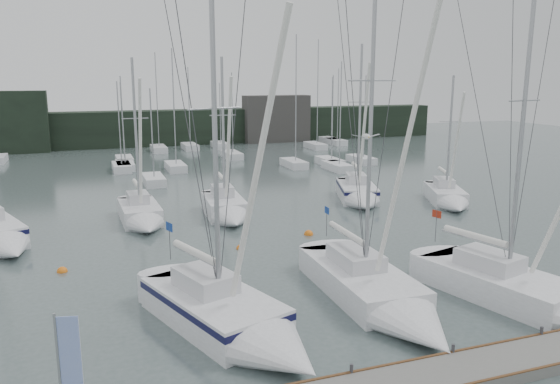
# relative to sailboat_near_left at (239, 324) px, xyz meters

# --- Properties ---
(ground) EXTENTS (160.00, 160.00, 0.00)m
(ground) POSITION_rel_sailboat_near_left_xyz_m (4.66, -0.18, -0.65)
(ground) COLOR #495957
(ground) RESTS_ON ground
(dock) EXTENTS (24.00, 2.00, 0.40)m
(dock) POSITION_rel_sailboat_near_left_xyz_m (4.66, -5.18, -0.45)
(dock) COLOR #63635F
(dock) RESTS_ON ground
(far_treeline) EXTENTS (90.00, 4.00, 5.00)m
(far_treeline) POSITION_rel_sailboat_near_left_xyz_m (4.66, 61.82, 1.85)
(far_treeline) COLOR black
(far_treeline) RESTS_ON ground
(far_building_right) EXTENTS (10.00, 3.00, 7.00)m
(far_building_right) POSITION_rel_sailboat_near_left_xyz_m (22.66, 59.82, 2.85)
(far_building_right) COLOR #3C3A37
(far_building_right) RESTS_ON ground
(mast_forest) EXTENTS (53.12, 27.78, 14.73)m
(mast_forest) POSITION_rel_sailboat_near_left_xyz_m (7.92, 45.34, -0.19)
(mast_forest) COLOR silver
(mast_forest) RESTS_ON ground
(sailboat_near_left) EXTENTS (6.14, 10.14, 14.83)m
(sailboat_near_left) POSITION_rel_sailboat_near_left_xyz_m (0.00, 0.00, 0.00)
(sailboat_near_left) COLOR silver
(sailboat_near_left) RESTS_ON ground
(sailboat_near_center) EXTENTS (3.44, 11.27, 16.60)m
(sailboat_near_center) POSITION_rel_sailboat_near_left_xyz_m (6.56, 0.24, -0.09)
(sailboat_near_center) COLOR silver
(sailboat_near_center) RESTS_ON ground
(sailboat_near_right) EXTENTS (5.52, 10.53, 15.15)m
(sailboat_near_right) POSITION_rel_sailboat_near_left_xyz_m (12.84, -2.04, -0.07)
(sailboat_near_right) COLOR silver
(sailboat_near_right) RESTS_ON ground
(sailboat_mid_b) EXTENTS (2.73, 7.39, 11.92)m
(sailboat_mid_b) POSITION_rel_sailboat_near_left_xyz_m (-1.74, 17.95, -0.08)
(sailboat_mid_b) COLOR silver
(sailboat_mid_b) RESTS_ON ground
(sailboat_mid_c) EXTENTS (3.12, 7.41, 12.03)m
(sailboat_mid_c) POSITION_rel_sailboat_near_left_xyz_m (4.05, 17.52, -0.02)
(sailboat_mid_c) COLOR silver
(sailboat_mid_c) RESTS_ON ground
(sailboat_mid_d) EXTENTS (5.18, 8.36, 13.23)m
(sailboat_mid_d) POSITION_rel_sailboat_near_left_xyz_m (15.24, 18.94, -0.01)
(sailboat_mid_d) COLOR silver
(sailboat_mid_d) RESTS_ON ground
(sailboat_mid_e) EXTENTS (5.16, 7.85, 10.74)m
(sailboat_mid_e) POSITION_rel_sailboat_near_left_xyz_m (21.39, 15.75, -0.11)
(sailboat_mid_e) COLOR silver
(sailboat_mid_e) RESTS_ON ground
(buoy_a) EXTENTS (0.49, 0.49, 0.49)m
(buoy_a) POSITION_rel_sailboat_near_left_xyz_m (3.12, 10.84, -0.65)
(buoy_a) COLOR orange
(buoy_a) RESTS_ON ground
(buoy_b) EXTENTS (0.60, 0.60, 0.60)m
(buoy_b) POSITION_rel_sailboat_near_left_xyz_m (8.01, 12.14, -0.65)
(buoy_b) COLOR orange
(buoy_b) RESTS_ON ground
(buoy_c) EXTENTS (0.54, 0.54, 0.54)m
(buoy_c) POSITION_rel_sailboat_near_left_xyz_m (-6.63, 10.25, -0.65)
(buoy_c) COLOR orange
(buoy_c) RESTS_ON ground
(dock_banner) EXTENTS (0.58, 0.18, 3.91)m
(dock_banner) POSITION_rel_sailboat_near_left_xyz_m (-5.88, -5.34, 2.06)
(dock_banner) COLOR #979A9F
(dock_banner) RESTS_ON dock
(seagull) EXTENTS (1.04, 0.47, 0.21)m
(seagull) POSITION_rel_sailboat_near_left_xyz_m (4.40, -1.54, 7.18)
(seagull) COLOR white
(seagull) RESTS_ON ground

